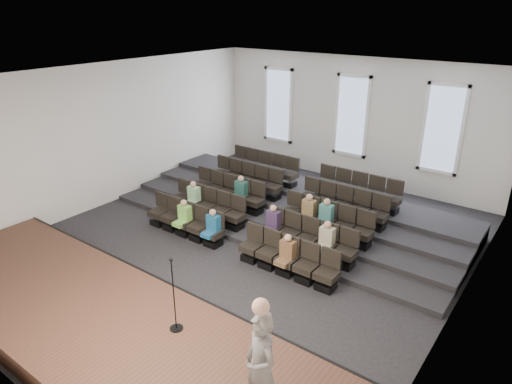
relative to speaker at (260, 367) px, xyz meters
The scene contains 13 objects.
ground 6.81m from the speaker, 130.38° to the left, with size 14.00×14.00×0.00m, color black.
ceiling 7.53m from the speaker, 130.38° to the left, with size 12.00×14.00×0.02m, color white.
wall_back 12.87m from the speaker, 109.62° to the left, with size 12.00×0.04×5.00m, color silver.
wall_left 11.55m from the speaker, 153.88° to the left, with size 0.04×14.00×5.00m, color silver.
wall_right 5.44m from the speaker, 71.32° to the left, with size 0.04×14.00×5.00m, color silver.
stage 4.48m from the speaker, behind, with size 11.80×3.60×0.50m, color #452B1D.
stage_lip 4.80m from the speaker, 158.06° to the left, with size 11.80×0.06×0.52m, color black.
risers 9.38m from the speaker, 117.61° to the left, with size 11.80×4.80×0.60m.
seating_rows 7.93m from the speaker, 123.11° to the left, with size 6.80×4.70×1.67m.
windows 12.82m from the speaker, 109.72° to the left, with size 8.44×0.10×3.24m.
audience 6.90m from the speaker, 126.58° to the left, with size 5.45×2.64×1.10m.
speaker is the anchor object (origin of this frame).
mic_stand 2.78m from the speaker, 166.03° to the left, with size 0.28×0.28×1.70m.
Camera 1 is at (7.60, -9.61, 6.77)m, focal length 32.00 mm.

